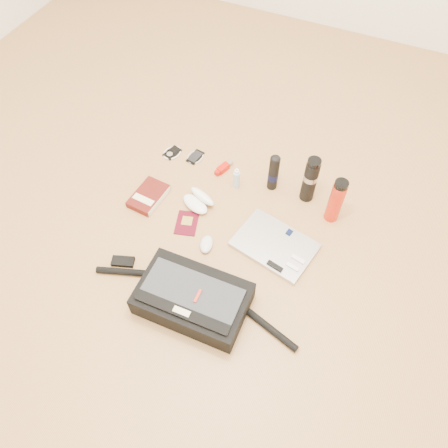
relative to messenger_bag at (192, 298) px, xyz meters
The scene contains 14 objects.
ground 0.27m from the messenger_bag, 100.40° to the left, with size 4.00×4.00×0.00m, color #AB7B47.
messenger_bag is the anchor object (origin of this frame).
laptop 0.46m from the messenger_bag, 62.45° to the left, with size 0.40×0.31×0.03m.
book 0.62m from the messenger_bag, 137.21° to the left, with size 0.15×0.21×0.04m.
passport 0.42m from the messenger_bag, 120.66° to the left, with size 0.13×0.16×0.01m.
mouse 0.30m from the messenger_bag, 104.46° to the left, with size 0.08×0.11×0.03m.
sunglasses_case 0.53m from the messenger_bag, 113.44° to the left, with size 0.19×0.17×0.09m.
ipod 0.89m from the messenger_bag, 123.76° to the left, with size 0.10×0.11×0.01m.
phone 0.85m from the messenger_bag, 115.72° to the left, with size 0.09×0.11×0.01m.
inhaler 0.77m from the messenger_bag, 104.52° to the left, with size 0.06×0.12×0.03m.
spray_bottle 0.67m from the messenger_bag, 97.65° to the left, with size 0.04×0.04×0.13m.
aerosol_can 0.74m from the messenger_bag, 84.26° to the left, with size 0.05×0.05×0.22m.
thermos_black 0.79m from the messenger_bag, 71.25° to the left, with size 0.09×0.09×0.26m.
thermos_red 0.79m from the messenger_bag, 59.46° to the left, with size 0.09×0.09×0.25m.
Camera 1 is at (0.48, -0.92, 1.70)m, focal length 35.00 mm.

